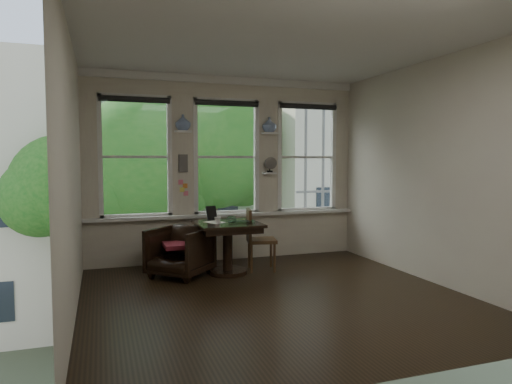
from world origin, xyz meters
name	(u,v)px	position (x,y,z in m)	size (l,w,h in m)	color
ground	(275,297)	(0.00, 0.00, 0.00)	(4.50, 4.50, 0.00)	black
ceiling	(276,44)	(0.00, 0.00, 3.00)	(4.50, 4.50, 0.00)	silver
wall_back	(226,169)	(0.00, 2.25, 1.50)	(4.50, 4.50, 0.00)	beige
wall_front	(389,181)	(0.00, -2.25, 1.50)	(4.50, 4.50, 0.00)	beige
wall_left	(72,175)	(-2.25, 0.00, 1.50)	(4.50, 4.50, 0.00)	beige
wall_right	(431,171)	(2.25, 0.00, 1.50)	(4.50, 4.50, 0.00)	beige
window_left	(136,157)	(-1.45, 2.25, 1.70)	(1.10, 0.12, 1.90)	white
window_center	(226,157)	(0.00, 2.25, 1.70)	(1.10, 0.12, 1.90)	white
window_right	(306,157)	(1.45, 2.25, 1.70)	(1.10, 0.12, 1.90)	white
shelf_left	(183,131)	(-0.72, 2.15, 2.10)	(0.26, 0.16, 0.03)	white
shelf_right	(269,133)	(0.72, 2.15, 2.10)	(0.26, 0.16, 0.03)	white
intercom	(183,163)	(-0.72, 2.18, 1.60)	(0.14, 0.06, 0.28)	#59544F
sticky_notes	(183,185)	(-0.72, 2.19, 1.25)	(0.16, 0.01, 0.24)	pink
desk_fan	(270,167)	(0.72, 2.13, 1.53)	(0.20, 0.20, 0.24)	#59544F
vase_left	(183,123)	(-0.72, 2.15, 2.24)	(0.24, 0.24, 0.25)	silver
vase_right	(269,125)	(0.72, 2.15, 2.24)	(0.24, 0.24, 0.25)	silver
table	(228,248)	(-0.25, 1.27, 0.38)	(0.90, 0.90, 0.75)	black
armchair_left	(180,252)	(-0.93, 1.33, 0.35)	(0.75, 0.77, 0.70)	black
cushion_red	(180,245)	(-0.93, 1.33, 0.45)	(0.45, 0.45, 0.06)	maroon
side_chair_right	(262,240)	(0.29, 1.32, 0.46)	(0.42, 0.42, 0.92)	#4A301A
laptop	(244,222)	(-0.04, 1.13, 0.76)	(0.35, 0.22, 0.03)	black
mug	(218,220)	(-0.41, 1.22, 0.80)	(0.10, 0.10, 0.09)	white
drinking_glass	(232,220)	(-0.22, 1.15, 0.80)	(0.13, 0.13, 0.10)	white
tablet	(212,213)	(-0.42, 1.54, 0.86)	(0.16, 0.02, 0.22)	black
papers	(215,222)	(-0.41, 1.34, 0.75)	(0.22, 0.30, 0.00)	silver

